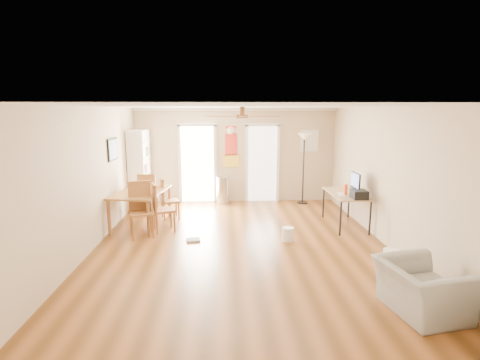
{
  "coord_description": "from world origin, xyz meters",
  "views": [
    {
      "loc": [
        -0.32,
        -6.69,
        2.53
      ],
      "look_at": [
        0.0,
        0.6,
        1.15
      ],
      "focal_mm": 27.64,
      "sensor_mm": 36.0,
      "label": 1
    }
  ],
  "objects_px": {
    "computer_desk": "(345,209)",
    "armchair": "(421,289)",
    "dining_table": "(142,208)",
    "trash_can": "(223,190)",
    "torchiere_lamp": "(303,169)",
    "dining_chair_right_b": "(164,207)",
    "dining_chair_near": "(141,210)",
    "bookshelf": "(140,169)",
    "dining_chair_right_a": "(170,199)",
    "dining_chair_far": "(149,194)",
    "wastebasket_a": "(288,234)",
    "printer": "(359,194)",
    "wastebasket_b": "(391,259)"
  },
  "relations": [
    {
      "from": "computer_desk",
      "to": "armchair",
      "type": "height_order",
      "value": "computer_desk"
    },
    {
      "from": "computer_desk",
      "to": "armchair",
      "type": "distance_m",
      "value": 3.6
    },
    {
      "from": "dining_table",
      "to": "computer_desk",
      "type": "xyz_separation_m",
      "value": [
        4.5,
        -0.2,
        -0.02
      ]
    },
    {
      "from": "trash_can",
      "to": "torchiere_lamp",
      "type": "height_order",
      "value": "torchiere_lamp"
    },
    {
      "from": "dining_chair_right_b",
      "to": "dining_chair_near",
      "type": "xyz_separation_m",
      "value": [
        -0.4,
        -0.32,
        0.04
      ]
    },
    {
      "from": "bookshelf",
      "to": "dining_chair_right_a",
      "type": "relative_size",
      "value": 2.1
    },
    {
      "from": "dining_chair_right_a",
      "to": "armchair",
      "type": "xyz_separation_m",
      "value": [
        3.75,
        -4.33,
        -0.16
      ]
    },
    {
      "from": "dining_chair_right_a",
      "to": "dining_chair_far",
      "type": "distance_m",
      "value": 0.69
    },
    {
      "from": "dining_table",
      "to": "computer_desk",
      "type": "distance_m",
      "value": 4.51
    },
    {
      "from": "dining_chair_near",
      "to": "wastebasket_a",
      "type": "relative_size",
      "value": 4.1
    },
    {
      "from": "trash_can",
      "to": "printer",
      "type": "xyz_separation_m",
      "value": [
        2.81,
        -2.64,
        0.46
      ]
    },
    {
      "from": "dining_chair_near",
      "to": "wastebasket_a",
      "type": "distance_m",
      "value": 2.98
    },
    {
      "from": "dining_chair_far",
      "to": "printer",
      "type": "bearing_deg",
      "value": 160.26
    },
    {
      "from": "wastebasket_a",
      "to": "armchair",
      "type": "bearing_deg",
      "value": -65.42
    },
    {
      "from": "dining_table",
      "to": "computer_desk",
      "type": "height_order",
      "value": "dining_table"
    },
    {
      "from": "dining_chair_right_b",
      "to": "armchair",
      "type": "height_order",
      "value": "dining_chair_right_b"
    },
    {
      "from": "dining_chair_right_b",
      "to": "computer_desk",
      "type": "xyz_separation_m",
      "value": [
        3.95,
        0.19,
        -0.14
      ]
    },
    {
      "from": "trash_can",
      "to": "armchair",
      "type": "height_order",
      "value": "trash_can"
    },
    {
      "from": "dining_table",
      "to": "dining_chair_right_a",
      "type": "bearing_deg",
      "value": 44.15
    },
    {
      "from": "bookshelf",
      "to": "trash_can",
      "type": "height_order",
      "value": "bookshelf"
    },
    {
      "from": "computer_desk",
      "to": "dining_chair_near",
      "type": "bearing_deg",
      "value": -173.26
    },
    {
      "from": "dining_chair_near",
      "to": "dining_chair_right_a",
      "type": "bearing_deg",
      "value": 54.55
    },
    {
      "from": "printer",
      "to": "dining_table",
      "type": "bearing_deg",
      "value": 172.26
    },
    {
      "from": "dining_chair_right_a",
      "to": "wastebasket_a",
      "type": "xyz_separation_m",
      "value": [
        2.53,
        -1.65,
        -0.35
      ]
    },
    {
      "from": "dining_chair_right_a",
      "to": "computer_desk",
      "type": "relative_size",
      "value": 0.69
    },
    {
      "from": "dining_chair_right_a",
      "to": "torchiere_lamp",
      "type": "height_order",
      "value": "torchiere_lamp"
    },
    {
      "from": "trash_can",
      "to": "torchiere_lamp",
      "type": "distance_m",
      "value": 2.28
    },
    {
      "from": "dining_chair_near",
      "to": "armchair",
      "type": "xyz_separation_m",
      "value": [
        4.15,
        -3.08,
        -0.23
      ]
    },
    {
      "from": "dining_table",
      "to": "armchair",
      "type": "xyz_separation_m",
      "value": [
        4.3,
        -3.79,
        -0.07
      ]
    },
    {
      "from": "dining_chair_near",
      "to": "computer_desk",
      "type": "bearing_deg",
      "value": -11.1
    },
    {
      "from": "computer_desk",
      "to": "wastebasket_a",
      "type": "relative_size",
      "value": 5.17
    },
    {
      "from": "torchiere_lamp",
      "to": "trash_can",
      "type": "bearing_deg",
      "value": 178.14
    },
    {
      "from": "dining_chair_far",
      "to": "computer_desk",
      "type": "height_order",
      "value": "dining_chair_far"
    },
    {
      "from": "dining_chair_right_b",
      "to": "computer_desk",
      "type": "bearing_deg",
      "value": -106.47
    },
    {
      "from": "armchair",
      "to": "dining_chair_near",
      "type": "bearing_deg",
      "value": 42.97
    },
    {
      "from": "dining_chair_near",
      "to": "bookshelf",
      "type": "bearing_deg",
      "value": 84.84
    },
    {
      "from": "dining_chair_right_b",
      "to": "armchair",
      "type": "bearing_deg",
      "value": -151.41
    },
    {
      "from": "armchair",
      "to": "dining_chair_far",
      "type": "bearing_deg",
      "value": 32.12
    },
    {
      "from": "wastebasket_b",
      "to": "printer",
      "type": "bearing_deg",
      "value": 87.87
    },
    {
      "from": "bookshelf",
      "to": "dining_chair_near",
      "type": "xyz_separation_m",
      "value": [
        0.53,
        -2.36,
        -0.46
      ]
    },
    {
      "from": "dining_chair_near",
      "to": "wastebasket_a",
      "type": "height_order",
      "value": "dining_chair_near"
    },
    {
      "from": "dining_chair_right_b",
      "to": "computer_desk",
      "type": "distance_m",
      "value": 3.96
    },
    {
      "from": "torchiere_lamp",
      "to": "wastebasket_b",
      "type": "xyz_separation_m",
      "value": [
        0.54,
        -4.3,
        -0.81
      ]
    },
    {
      "from": "torchiere_lamp",
      "to": "wastebasket_a",
      "type": "bearing_deg",
      "value": -107.16
    },
    {
      "from": "wastebasket_b",
      "to": "armchair",
      "type": "xyz_separation_m",
      "value": [
        -0.24,
        -1.33,
        0.17
      ]
    },
    {
      "from": "dining_table",
      "to": "printer",
      "type": "xyz_separation_m",
      "value": [
        4.6,
        -0.72,
        0.44
      ]
    },
    {
      "from": "computer_desk",
      "to": "trash_can",
      "type": "bearing_deg",
      "value": 142.02
    },
    {
      "from": "bookshelf",
      "to": "armchair",
      "type": "xyz_separation_m",
      "value": [
        4.68,
        -5.43,
        -0.69
      ]
    },
    {
      "from": "bookshelf",
      "to": "armchair",
      "type": "relative_size",
      "value": 2.05
    },
    {
      "from": "trash_can",
      "to": "printer",
      "type": "bearing_deg",
      "value": -43.21
    }
  ]
}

